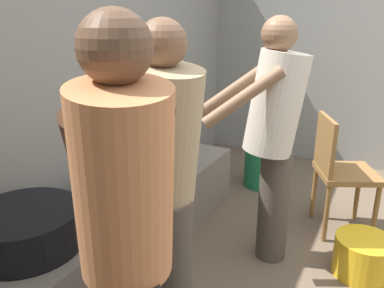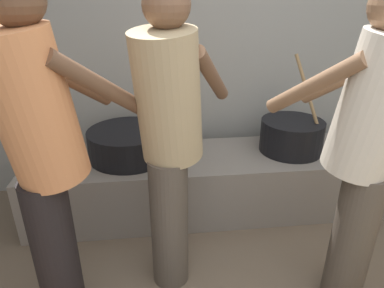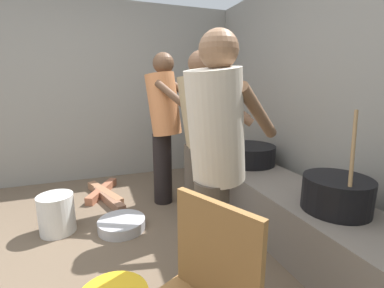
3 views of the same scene
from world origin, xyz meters
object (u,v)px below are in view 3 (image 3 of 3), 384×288
at_px(cook_in_orange_shirt, 164,121).
at_px(cook_in_tan_shirt, 199,130).
at_px(cooking_pot_secondary, 249,154).
at_px(metal_mixing_bowl, 122,224).
at_px(bucket_white_plastic, 57,214).
at_px(cooking_pot_main, 337,194).
at_px(cook_in_cream_shirt, 216,157).

height_order(cook_in_orange_shirt, cook_in_tan_shirt, cook_in_orange_shirt).
xyz_separation_m(cooking_pot_secondary, metal_mixing_bowl, (0.14, -1.38, -0.49)).
bearing_deg(metal_mixing_bowl, cooking_pot_secondary, 95.75).
height_order(cooking_pot_secondary, bucket_white_plastic, cooking_pot_secondary).
height_order(cook_in_tan_shirt, bucket_white_plastic, cook_in_tan_shirt).
bearing_deg(cooking_pot_main, metal_mixing_bowl, -127.19).
bearing_deg(cook_in_tan_shirt, cooking_pot_secondary, 110.53).
xyz_separation_m(cooking_pot_main, cook_in_cream_shirt, (-0.05, -0.89, 0.33)).
xyz_separation_m(cook_in_orange_shirt, metal_mixing_bowl, (0.42, -0.52, -0.86)).
relative_size(cooking_pot_secondary, metal_mixing_bowl, 1.33).
xyz_separation_m(cooking_pot_main, cook_in_orange_shirt, (-1.44, -0.83, 0.35)).
relative_size(cooking_pot_secondary, cook_in_cream_shirt, 0.36).
bearing_deg(metal_mixing_bowl, cook_in_cream_shirt, 25.07).
height_order(cook_in_orange_shirt, metal_mixing_bowl, cook_in_orange_shirt).
xyz_separation_m(cook_in_cream_shirt, metal_mixing_bowl, (-0.98, -0.46, -0.84)).
xyz_separation_m(cook_in_orange_shirt, bucket_white_plastic, (0.27, -1.05, -0.74)).
bearing_deg(cook_in_cream_shirt, bucket_white_plastic, -138.74).
bearing_deg(cook_in_tan_shirt, bucket_white_plastic, -102.26).
relative_size(cook_in_cream_shirt, bucket_white_plastic, 4.51).
height_order(cooking_pot_secondary, cook_in_cream_shirt, cook_in_cream_shirt).
bearing_deg(metal_mixing_bowl, bucket_white_plastic, -105.87).
relative_size(cook_in_orange_shirt, cook_in_tan_shirt, 1.02).
xyz_separation_m(cook_in_orange_shirt, cook_in_cream_shirt, (1.39, -0.06, -0.02)).
height_order(cook_in_tan_shirt, metal_mixing_bowl, cook_in_tan_shirt).
bearing_deg(cooking_pot_secondary, cook_in_cream_shirt, -39.64).
distance_m(cooking_pot_secondary, cook_in_tan_shirt, 0.81).
xyz_separation_m(cook_in_tan_shirt, metal_mixing_bowl, (-0.12, -0.70, -0.84)).
relative_size(cooking_pot_main, cook_in_orange_shirt, 0.43).
distance_m(cook_in_cream_shirt, cook_in_tan_shirt, 0.89).
xyz_separation_m(cooking_pot_main, cook_in_tan_shirt, (-0.91, -0.65, 0.33)).
bearing_deg(cook_in_tan_shirt, cook_in_cream_shirt, -15.74).
relative_size(cooking_pot_main, cook_in_cream_shirt, 0.44).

